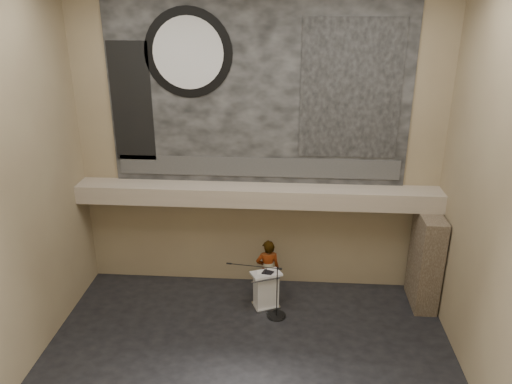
{
  "coord_description": "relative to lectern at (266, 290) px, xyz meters",
  "views": [
    {
      "loc": [
        0.88,
        -9.11,
        8.12
      ],
      "look_at": [
        0.0,
        3.2,
        3.2
      ],
      "focal_mm": 35.0,
      "sensor_mm": 36.0,
      "label": 1
    }
  ],
  "objects": [
    {
      "name": "wall_back",
      "position": [
        -0.32,
        1.4,
        3.7
      ],
      "size": [
        10.0,
        0.02,
        8.5
      ],
      "primitive_type": "cube",
      "color": "#7C6A4E",
      "rests_on": "floor"
    },
    {
      "name": "wall_front",
      "position": [
        -0.32,
        -6.6,
        3.7
      ],
      "size": [
        10.0,
        0.02,
        8.5
      ],
      "primitive_type": "cube",
      "color": "#7C6A4E",
      "rests_on": "floor"
    },
    {
      "name": "banner_clock_face",
      "position": [
        -2.12,
        1.31,
        6.15
      ],
      "size": [
        1.84,
        0.02,
        1.84
      ],
      "primitive_type": "cylinder",
      "rotation": [
        1.57,
        0.0,
        0.0
      ],
      "color": "silver",
      "rests_on": "banner"
    },
    {
      "name": "speaker_person",
      "position": [
        0.03,
        0.43,
        0.37
      ],
      "size": [
        0.73,
        0.54,
        1.84
      ],
      "primitive_type": "imported",
      "rotation": [
        0.0,
        0.0,
        3.29
      ],
      "color": "beige",
      "rests_on": "floor"
    },
    {
      "name": "mic_stand",
      "position": [
        0.26,
        -0.4,
        -0.31
      ],
      "size": [
        1.62,
        0.52,
        1.52
      ],
      "rotation": [
        0.0,
        0.0,
        -0.13
      ],
      "color": "black",
      "rests_on": "floor"
    },
    {
      "name": "sprinkler_right",
      "position": [
        1.58,
        0.95,
        2.12
      ],
      "size": [
        0.04,
        0.04,
        0.06
      ],
      "primitive_type": "cylinder",
      "color": "#B2893D",
      "rests_on": "soffit"
    },
    {
      "name": "floor",
      "position": [
        -0.32,
        -2.6,
        -0.55
      ],
      "size": [
        10.0,
        10.0,
        0.0
      ],
      "primitive_type": "plane",
      "color": "black",
      "rests_on": "ground"
    },
    {
      "name": "binder",
      "position": [
        0.05,
        -0.03,
        0.56
      ],
      "size": [
        0.34,
        0.31,
        0.04
      ],
      "primitive_type": "cube",
      "rotation": [
        0.0,
        0.0,
        -0.36
      ],
      "color": "black",
      "rests_on": "lectern"
    },
    {
      "name": "banner_building_print",
      "position": [
        2.08,
        1.33,
        5.25
      ],
      "size": [
        2.6,
        0.02,
        3.6
      ],
      "primitive_type": "cube",
      "color": "black",
      "rests_on": "banner"
    },
    {
      "name": "soffit",
      "position": [
        -0.32,
        1.0,
        2.4
      ],
      "size": [
        10.0,
        0.8,
        0.5
      ],
      "primitive_type": "cube",
      "color": "gray",
      "rests_on": "wall_back"
    },
    {
      "name": "wall_left",
      "position": [
        -5.32,
        -2.6,
        3.7
      ],
      "size": [
        0.02,
        8.0,
        8.5
      ],
      "primitive_type": "cube",
      "color": "#7C6A4E",
      "rests_on": "floor"
    },
    {
      "name": "banner",
      "position": [
        -0.32,
        1.37,
        5.15
      ],
      "size": [
        8.0,
        0.05,
        5.0
      ],
      "primitive_type": "cube",
      "color": "black",
      "rests_on": "wall_back"
    },
    {
      "name": "wall_right",
      "position": [
        4.68,
        -2.6,
        3.7
      ],
      "size": [
        0.02,
        8.0,
        8.5
      ],
      "primitive_type": "cube",
      "color": "#7C6A4E",
      "rests_on": "floor"
    },
    {
      "name": "banner_text_strip",
      "position": [
        -0.32,
        1.33,
        3.1
      ],
      "size": [
        7.76,
        0.02,
        0.55
      ],
      "primitive_type": "cube",
      "color": "#2F2F2F",
      "rests_on": "banner"
    },
    {
      "name": "papers",
      "position": [
        -0.14,
        -0.03,
        0.55
      ],
      "size": [
        0.23,
        0.3,
        0.0
      ],
      "primitive_type": "cube",
      "rotation": [
        0.0,
        0.0,
        0.09
      ],
      "color": "silver",
      "rests_on": "lectern"
    },
    {
      "name": "banner_clock_rim",
      "position": [
        -2.12,
        1.33,
        6.15
      ],
      "size": [
        2.3,
        0.02,
        2.3
      ],
      "primitive_type": "cylinder",
      "rotation": [
        1.57,
        0.0,
        0.0
      ],
      "color": "black",
      "rests_on": "banner"
    },
    {
      "name": "banner_brick_print",
      "position": [
        -3.72,
        1.33,
        4.85
      ],
      "size": [
        1.1,
        0.02,
        3.2
      ],
      "primitive_type": "cube",
      "color": "black",
      "rests_on": "banner"
    },
    {
      "name": "lectern",
      "position": [
        0.0,
        0.0,
        0.0
      ],
      "size": [
        0.93,
        0.81,
        1.14
      ],
      "rotation": [
        0.0,
        0.0,
        0.39
      ],
      "color": "silver",
      "rests_on": "floor"
    },
    {
      "name": "sprinkler_left",
      "position": [
        -1.92,
        0.95,
        2.12
      ],
      "size": [
        0.04,
        0.04,
        0.06
      ],
      "primitive_type": "cylinder",
      "color": "#B2893D",
      "rests_on": "soffit"
    },
    {
      "name": "stone_pier",
      "position": [
        4.33,
        0.55,
        0.8
      ],
      "size": [
        0.6,
        1.4,
        2.7
      ],
      "primitive_type": "cube",
      "color": "#403427",
      "rests_on": "floor"
    }
  ]
}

